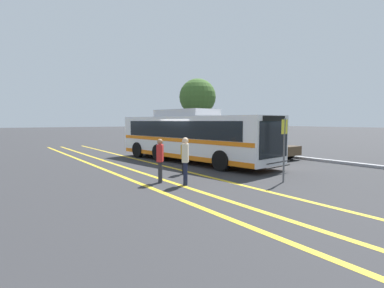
% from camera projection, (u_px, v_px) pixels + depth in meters
% --- Properties ---
extents(ground_plane, '(220.00, 220.00, 0.00)m').
position_uv_depth(ground_plane, '(188.00, 162.00, 17.38)').
color(ground_plane, '#2D2D30').
extents(lane_strip_0, '(30.87, 0.20, 0.01)m').
position_uv_depth(lane_strip_0, '(159.00, 165.00, 16.35)').
color(lane_strip_0, gold).
rests_on(lane_strip_0, ground_plane).
extents(lane_strip_1, '(30.87, 0.20, 0.01)m').
position_uv_depth(lane_strip_1, '(127.00, 168.00, 15.27)').
color(lane_strip_1, gold).
rests_on(lane_strip_1, ground_plane).
extents(lane_strip_2, '(30.87, 0.20, 0.01)m').
position_uv_depth(lane_strip_2, '(105.00, 170.00, 14.63)').
color(lane_strip_2, gold).
rests_on(lane_strip_2, ground_plane).
extents(curb_strip, '(38.87, 0.36, 0.15)m').
position_uv_depth(curb_strip, '(265.00, 154.00, 21.25)').
color(curb_strip, '#99999E').
rests_on(curb_strip, ground_plane).
extents(transit_bus, '(11.39, 3.96, 3.07)m').
position_uv_depth(transit_bus, '(192.00, 136.00, 17.51)').
color(transit_bus, white).
rests_on(transit_bus, ground_plane).
extents(parked_car_0, '(4.55, 2.28, 1.43)m').
position_uv_depth(parked_car_0, '(175.00, 139.00, 28.11)').
color(parked_car_0, navy).
rests_on(parked_car_0, ground_plane).
extents(parked_car_1, '(4.55, 2.22, 1.37)m').
position_uv_depth(parked_car_1, '(210.00, 143.00, 23.62)').
color(parked_car_1, navy).
rests_on(parked_car_1, ground_plane).
extents(parked_car_2, '(4.31, 2.14, 1.38)m').
position_uv_depth(parked_car_2, '(264.00, 147.00, 19.44)').
color(parked_car_2, '#4C3823').
rests_on(parked_car_2, ground_plane).
extents(pedestrian_0, '(0.45, 0.45, 1.54)m').
position_uv_depth(pedestrian_0, '(184.00, 155.00, 13.46)').
color(pedestrian_0, black).
rests_on(pedestrian_0, ground_plane).
extents(pedestrian_1, '(0.46, 0.44, 1.78)m').
position_uv_depth(pedestrian_1, '(185.00, 158.00, 11.10)').
color(pedestrian_1, '#191E38').
rests_on(pedestrian_1, ground_plane).
extents(pedestrian_2, '(0.47, 0.43, 1.70)m').
position_uv_depth(pedestrian_2, '(160.00, 158.00, 11.55)').
color(pedestrian_2, '#2D2D33').
rests_on(pedestrian_2, ground_plane).
extents(bus_stop_sign, '(0.08, 0.40, 2.50)m').
position_uv_depth(bus_stop_sign, '(284.00, 142.00, 11.60)').
color(bus_stop_sign, '#59595E').
rests_on(bus_stop_sign, ground_plane).
extents(tree_2, '(4.08, 4.08, 7.11)m').
position_uv_depth(tree_2, '(198.00, 97.00, 33.38)').
color(tree_2, '#513823').
rests_on(tree_2, ground_plane).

